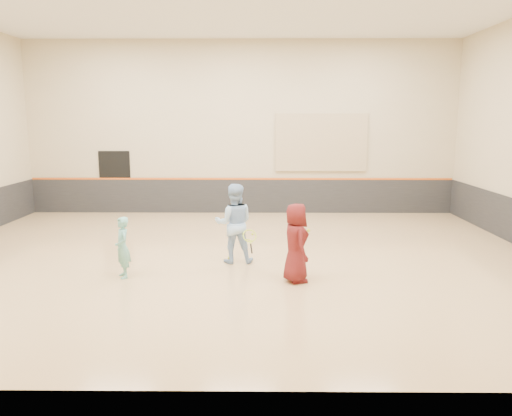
{
  "coord_description": "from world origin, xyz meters",
  "views": [
    {
      "loc": [
        0.69,
        -11.61,
        3.27
      ],
      "look_at": [
        0.57,
        0.4,
        1.15
      ],
      "focal_mm": 35.0,
      "sensor_mm": 36.0,
      "label": 1
    }
  ],
  "objects_px": {
    "young_man": "(296,243)",
    "spare_racket": "(247,239)",
    "instructor": "(234,223)",
    "girl": "(123,247)"
  },
  "relations": [
    {
      "from": "girl",
      "to": "spare_racket",
      "type": "xyz_separation_m",
      "value": [
        2.51,
        3.12,
        -0.58
      ]
    },
    {
      "from": "young_man",
      "to": "spare_racket",
      "type": "xyz_separation_m",
      "value": [
        -1.09,
        3.34,
        -0.74
      ]
    },
    {
      "from": "spare_racket",
      "to": "girl",
      "type": "bearing_deg",
      "value": -128.85
    },
    {
      "from": "girl",
      "to": "instructor",
      "type": "height_order",
      "value": "instructor"
    },
    {
      "from": "young_man",
      "to": "spare_racket",
      "type": "relative_size",
      "value": 2.3
    },
    {
      "from": "girl",
      "to": "instructor",
      "type": "relative_size",
      "value": 0.7
    },
    {
      "from": "young_man",
      "to": "spare_racket",
      "type": "distance_m",
      "value": 3.59
    },
    {
      "from": "instructor",
      "to": "young_man",
      "type": "bearing_deg",
      "value": 130.46
    },
    {
      "from": "spare_racket",
      "to": "instructor",
      "type": "bearing_deg",
      "value": -96.97
    },
    {
      "from": "instructor",
      "to": "girl",
      "type": "bearing_deg",
      "value": 24.14
    }
  ]
}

